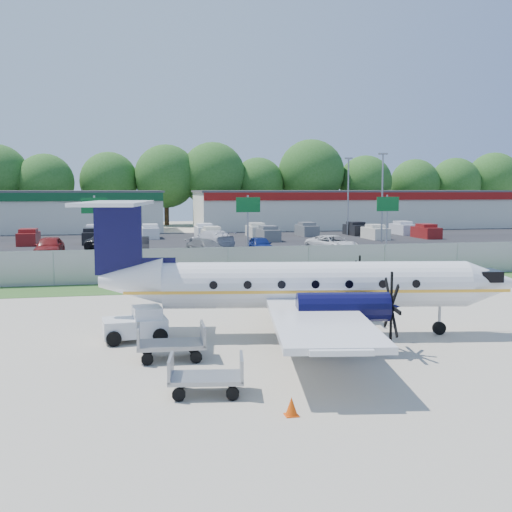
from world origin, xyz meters
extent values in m
plane|color=#B5AC99|center=(0.00, 0.00, 0.00)|extent=(170.00, 170.00, 0.00)
cube|color=#2D561E|center=(0.00, 12.00, 0.01)|extent=(170.00, 4.00, 0.02)
cube|color=black|center=(0.00, 19.00, 0.01)|extent=(170.00, 8.00, 0.02)
cube|color=black|center=(0.00, 40.00, 0.01)|extent=(170.00, 32.00, 0.02)
cube|color=gray|center=(0.00, 14.00, 1.00)|extent=(120.00, 0.02, 1.90)
cube|color=gray|center=(0.00, 14.00, 1.98)|extent=(120.00, 0.06, 0.06)
cube|color=gray|center=(0.00, 14.00, 0.05)|extent=(120.00, 0.06, 0.06)
cube|color=silver|center=(26.00, 62.00, 2.50)|extent=(44.00, 12.00, 5.00)
cube|color=#474749|center=(26.00, 62.00, 5.12)|extent=(44.40, 12.40, 0.24)
cube|color=maroon|center=(26.00, 55.90, 4.50)|extent=(44.00, 0.20, 1.00)
cylinder|color=gray|center=(-8.00, 23.00, 2.50)|extent=(0.14, 0.14, 5.00)
cube|color=#0C5923|center=(-8.00, 22.85, 4.30)|extent=(1.80, 0.08, 1.10)
cylinder|color=gray|center=(3.00, 23.00, 2.50)|extent=(0.14, 0.14, 5.00)
cube|color=#0C5923|center=(3.00, 22.85, 4.30)|extent=(1.80, 0.08, 1.10)
cylinder|color=gray|center=(14.00, 23.00, 2.50)|extent=(0.14, 0.14, 5.00)
cube|color=#0C5923|center=(14.00, 22.85, 4.30)|extent=(1.80, 0.08, 1.10)
cylinder|color=gray|center=(20.00, 38.00, 4.50)|extent=(0.18, 0.18, 9.00)
cube|color=gray|center=(20.00, 38.00, 9.00)|extent=(0.90, 0.35, 0.18)
cylinder|color=gray|center=(20.00, 48.00, 4.50)|extent=(0.18, 0.18, 9.00)
cube|color=gray|center=(20.00, 48.00, 9.00)|extent=(0.90, 0.35, 0.18)
cylinder|color=silver|center=(0.78, -1.00, 1.93)|extent=(11.37, 3.56, 1.71)
cone|color=silver|center=(7.30, -2.10, 1.93)|extent=(2.24, 2.01, 1.71)
cone|color=silver|center=(-5.91, 0.13, 2.11)|extent=(2.59, 2.07, 1.71)
cube|color=black|center=(7.12, -2.07, 2.25)|extent=(0.99, 1.29, 0.40)
cube|color=silver|center=(0.34, -0.92, 1.44)|extent=(5.47, 16.09, 0.20)
cylinder|color=black|center=(0.88, -3.66, 1.57)|extent=(3.18, 1.48, 0.99)
cylinder|color=black|center=(1.75, 1.48, 1.57)|extent=(3.18, 1.48, 0.99)
cube|color=black|center=(-6.36, 0.21, 3.64)|extent=(1.71, 0.44, 2.61)
cube|color=silver|center=(-6.44, 0.22, 4.95)|extent=(3.06, 5.86, 0.13)
cylinder|color=gray|center=(5.40, -1.78, 0.58)|extent=(0.11, 0.11, 1.17)
cylinder|color=black|center=(5.40, -1.78, 0.25)|extent=(0.52, 0.24, 0.50)
cylinder|color=black|center=(-0.09, -3.50, 0.29)|extent=(0.63, 0.45, 0.58)
cylinder|color=black|center=(0.77, 1.65, 0.29)|extent=(0.63, 0.45, 0.58)
cube|color=silver|center=(-5.83, -0.32, 0.49)|extent=(2.36, 1.54, 0.63)
cube|color=silver|center=(-5.38, -0.28, 0.99)|extent=(1.09, 1.25, 0.45)
cube|color=black|center=(-4.98, -0.25, 1.01)|extent=(0.25, 1.00, 0.36)
cylinder|color=black|center=(-6.58, -1.09, 0.27)|extent=(0.55, 0.24, 0.54)
cylinder|color=black|center=(-6.70, 0.31, 0.27)|extent=(0.55, 0.24, 0.54)
cylinder|color=black|center=(-4.96, -0.95, 0.27)|extent=(0.55, 0.24, 0.54)
cylinder|color=black|center=(-5.09, 0.45, 0.27)|extent=(0.55, 0.24, 0.54)
cube|color=gray|center=(-4.76, -3.21, 0.49)|extent=(2.22, 1.39, 0.13)
cube|color=gray|center=(-5.79, -3.16, 0.81)|extent=(0.14, 1.30, 0.65)
cube|color=gray|center=(-3.73, -3.25, 0.81)|extent=(0.14, 1.30, 0.65)
cylinder|color=black|center=(-5.54, -3.77, 0.19)|extent=(0.40, 0.15, 0.39)
cylinder|color=black|center=(-5.49, -2.58, 0.19)|extent=(0.40, 0.15, 0.39)
cylinder|color=black|center=(-4.03, -3.84, 0.19)|extent=(0.40, 0.15, 0.39)
cylinder|color=black|center=(-3.97, -2.65, 0.19)|extent=(0.40, 0.15, 0.39)
cube|color=gray|center=(-4.12, -6.94, 0.45)|extent=(2.15, 1.50, 0.12)
cube|color=gray|center=(-5.05, -6.79, 0.75)|extent=(0.27, 1.19, 0.60)
cube|color=gray|center=(-3.18, -7.09, 0.75)|extent=(0.27, 1.19, 0.60)
cylinder|color=black|center=(-4.89, -7.37, 0.18)|extent=(0.37, 0.18, 0.36)
cylinder|color=black|center=(-4.72, -6.29, 0.18)|extent=(0.37, 0.18, 0.36)
cylinder|color=black|center=(-3.52, -7.59, 0.18)|extent=(0.37, 0.18, 0.36)
cylinder|color=black|center=(-3.34, -6.51, 0.18)|extent=(0.37, 0.18, 0.36)
cone|color=#E44707|center=(-2.32, -8.99, 0.23)|extent=(0.31, 0.31, 0.46)
cube|color=#E44707|center=(-2.32, -8.99, 0.01)|extent=(0.33, 0.33, 0.03)
cone|color=#E44707|center=(-3.00, 9.05, 0.24)|extent=(0.32, 0.32, 0.49)
cube|color=#E44707|center=(-3.00, 9.05, 0.01)|extent=(0.34, 0.34, 0.03)
imported|color=silver|center=(11.89, 20.53, 0.00)|extent=(4.46, 1.89, 1.28)
imported|color=maroon|center=(-11.80, 29.56, 0.00)|extent=(2.22, 5.13, 1.72)
imported|color=black|center=(-4.83, 28.84, 0.00)|extent=(1.91, 4.94, 1.61)
imported|color=#595B5E|center=(0.66, 28.33, 0.00)|extent=(3.64, 4.98, 1.34)
imported|color=navy|center=(5.29, 29.13, 0.00)|extent=(1.73, 4.27, 1.45)
imported|color=silver|center=(11.60, 28.78, 0.00)|extent=(4.15, 5.86, 1.48)
imported|color=black|center=(-7.67, 34.98, 0.00)|extent=(3.50, 5.73, 1.48)
imported|color=silver|center=(2.02, 35.25, 0.00)|extent=(4.21, 6.25, 1.68)
camera|label=1|loc=(-6.29, -23.51, 5.47)|focal=45.00mm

